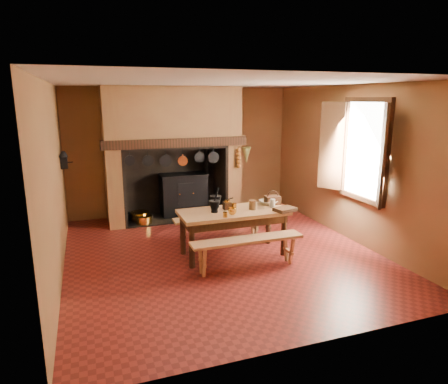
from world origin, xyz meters
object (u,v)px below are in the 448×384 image
wicker_basket (273,200)px  bench_front (247,246)px  work_table (233,218)px  mixing_bowl (268,202)px  iron_range (184,194)px  coffee_grinder (227,205)px

wicker_basket → bench_front: bearing=-132.4°
work_table → bench_front: work_table is taller
bench_front → wicker_basket: 1.20m
work_table → wicker_basket: wicker_basket is taller
work_table → bench_front: (0.00, -0.61, -0.28)m
work_table → mixing_bowl: mixing_bowl is taller
mixing_bowl → iron_range: bearing=111.0°
coffee_grinder → wicker_basket: size_ratio=0.73×
iron_range → bench_front: size_ratio=0.91×
wicker_basket → mixing_bowl: bearing=179.6°
iron_range → mixing_bowl: iron_range is taller
work_table → mixing_bowl: 0.74m
iron_range → work_table: iron_range is taller
work_table → mixing_bowl: bearing=12.6°
mixing_bowl → work_table: bearing=-167.4°
iron_range → mixing_bowl: size_ratio=5.27×
mixing_bowl → wicker_basket: size_ratio=1.15×
coffee_grinder → mixing_bowl: 0.78m
bench_front → wicker_basket: size_ratio=6.62×
coffee_grinder → wicker_basket: 0.86m
work_table → mixing_bowl: size_ratio=5.83×
coffee_grinder → bench_front: bearing=-85.6°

